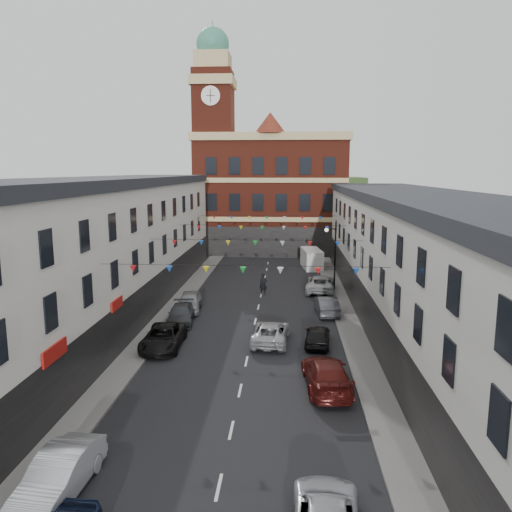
% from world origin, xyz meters
% --- Properties ---
extents(ground, '(160.00, 160.00, 0.00)m').
position_xyz_m(ground, '(0.00, 0.00, 0.00)').
color(ground, black).
rests_on(ground, ground).
extents(pavement_left, '(1.80, 64.00, 0.15)m').
position_xyz_m(pavement_left, '(-6.90, 2.00, 0.07)').
color(pavement_left, '#605E5B').
rests_on(pavement_left, ground).
extents(pavement_right, '(1.80, 64.00, 0.15)m').
position_xyz_m(pavement_right, '(6.90, 2.00, 0.07)').
color(pavement_right, '#605E5B').
rests_on(pavement_right, ground).
extents(terrace_left, '(8.40, 56.00, 10.70)m').
position_xyz_m(terrace_left, '(-11.78, 1.00, 5.35)').
color(terrace_left, silver).
rests_on(terrace_left, ground).
extents(terrace_right, '(8.40, 56.00, 9.70)m').
position_xyz_m(terrace_right, '(11.78, 1.00, 4.85)').
color(terrace_right, beige).
rests_on(terrace_right, ground).
extents(civic_building, '(20.60, 13.30, 18.50)m').
position_xyz_m(civic_building, '(0.00, 37.95, 8.14)').
color(civic_building, maroon).
rests_on(civic_building, ground).
extents(clock_tower, '(5.60, 5.60, 30.00)m').
position_xyz_m(clock_tower, '(-7.50, 35.00, 14.93)').
color(clock_tower, maroon).
rests_on(clock_tower, ground).
extents(distant_hill, '(40.00, 14.00, 10.00)m').
position_xyz_m(distant_hill, '(-4.00, 62.00, 5.00)').
color(distant_hill, '#274822').
rests_on(distant_hill, ground).
extents(street_lamp, '(1.10, 0.36, 6.00)m').
position_xyz_m(street_lamp, '(6.55, 14.00, 3.90)').
color(street_lamp, black).
rests_on(street_lamp, ground).
extents(car_left_b, '(1.84, 4.68, 1.52)m').
position_xyz_m(car_left_b, '(-5.50, -16.75, 0.76)').
color(car_left_b, silver).
rests_on(car_left_b, ground).
extents(car_left_c, '(2.50, 5.17, 1.42)m').
position_xyz_m(car_left_c, '(-5.50, -2.06, 0.71)').
color(car_left_c, black).
rests_on(car_left_c, ground).
extents(car_left_d, '(2.32, 4.70, 1.31)m').
position_xyz_m(car_left_d, '(-5.50, 3.32, 0.66)').
color(car_left_d, '#36383C').
rests_on(car_left_d, ground).
extents(car_left_e, '(2.25, 4.65, 1.53)m').
position_xyz_m(car_left_e, '(-5.50, 6.61, 0.77)').
color(car_left_e, gray).
rests_on(car_left_e, ground).
extents(car_right_c, '(2.61, 5.60, 1.58)m').
position_xyz_m(car_right_c, '(4.46, -7.44, 0.79)').
color(car_right_c, '#4C120F').
rests_on(car_right_c, ground).
extents(car_right_d, '(1.93, 4.02, 1.33)m').
position_xyz_m(car_right_d, '(4.39, -0.87, 0.66)').
color(car_right_d, black).
rests_on(car_right_d, ground).
extents(car_right_e, '(1.84, 4.51, 1.46)m').
position_xyz_m(car_right_e, '(5.50, 6.30, 0.73)').
color(car_right_e, '#44454B').
rests_on(car_right_e, ground).
extents(car_right_f, '(3.12, 5.78, 1.54)m').
position_xyz_m(car_right_f, '(5.50, 13.81, 0.77)').
color(car_right_f, '#AAACAF').
rests_on(car_right_f, ground).
extents(moving_car, '(2.57, 5.08, 1.38)m').
position_xyz_m(moving_car, '(1.32, -0.57, 0.69)').
color(moving_car, '#A4A7AB').
rests_on(moving_car, ground).
extents(white_van, '(2.53, 5.21, 2.22)m').
position_xyz_m(white_van, '(5.18, 25.19, 1.11)').
color(white_van, white).
rests_on(white_van, ground).
extents(pedestrian, '(0.74, 0.52, 1.92)m').
position_xyz_m(pedestrian, '(0.20, 12.33, 0.96)').
color(pedestrian, black).
rests_on(pedestrian, ground).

